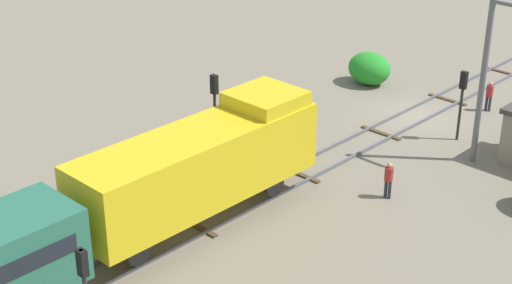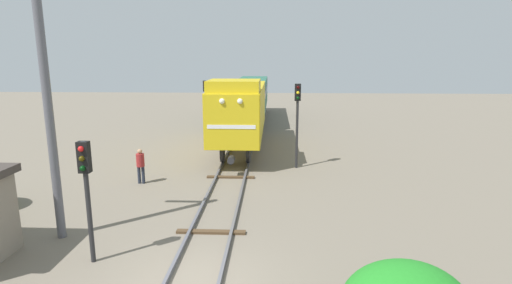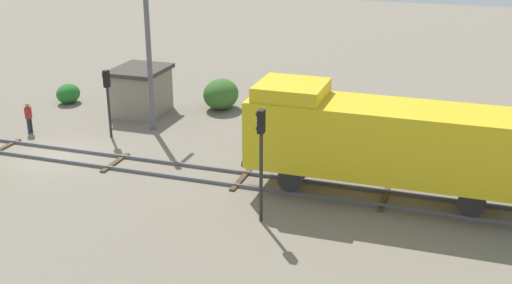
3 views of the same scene
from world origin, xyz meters
TOP-DOWN VIEW (x-y plane):
  - railway_track at (0.00, -0.00)m, footprint 2.40×77.04m
  - locomotive at (0.00, 15.58)m, footprint 2.90×11.60m
  - passenger_car_leading at (0.00, 28.92)m, footprint 2.84×14.00m
  - traffic_signal_near at (-3.20, 1.11)m, footprint 0.32×0.34m
  - traffic_signal_mid at (3.40, 11.68)m, footprint 0.32×0.34m
  - traffic_signal_far at (-3.60, 23.67)m, footprint 0.32×0.34m
  - worker_by_signal at (-4.20, 8.58)m, footprint 0.38×0.38m
  - catenary_mast at (-5.06, 2.70)m, footprint 1.94×0.28m

SIDE VIEW (x-z plane):
  - railway_track at x=0.00m, z-range -0.01..0.15m
  - worker_by_signal at x=-4.20m, z-range 0.15..1.85m
  - passenger_car_leading at x=0.00m, z-range 0.69..4.35m
  - traffic_signal_near at x=-3.20m, z-range 0.73..4.40m
  - locomotive at x=0.00m, z-range 0.47..5.07m
  - traffic_signal_far at x=-3.60m, z-range 0.79..4.83m
  - traffic_signal_mid at x=3.40m, z-range 0.88..5.46m
  - catenary_mast at x=-5.06m, z-range 0.25..8.44m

